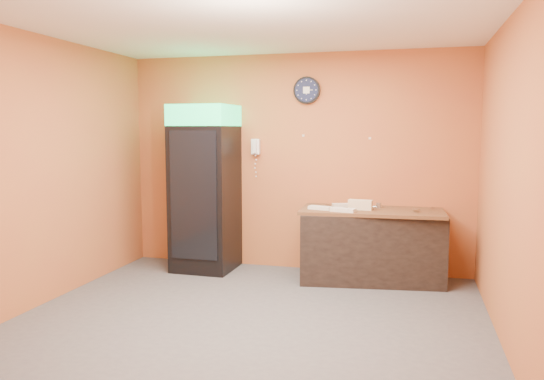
% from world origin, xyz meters
% --- Properties ---
extents(floor, '(4.50, 4.50, 0.00)m').
position_xyz_m(floor, '(0.00, 0.00, 0.00)').
color(floor, '#47474C').
rests_on(floor, ground).
extents(back_wall, '(4.50, 0.02, 2.80)m').
position_xyz_m(back_wall, '(0.00, 2.00, 1.40)').
color(back_wall, '#B56733').
rests_on(back_wall, floor).
extents(left_wall, '(0.02, 4.00, 2.80)m').
position_xyz_m(left_wall, '(-2.25, 0.00, 1.40)').
color(left_wall, '#B56733').
rests_on(left_wall, floor).
extents(right_wall, '(0.02, 4.00, 2.80)m').
position_xyz_m(right_wall, '(2.25, 0.00, 1.40)').
color(right_wall, '#B56733').
rests_on(right_wall, floor).
extents(ceiling, '(4.50, 4.00, 0.02)m').
position_xyz_m(ceiling, '(0.00, 0.00, 2.80)').
color(ceiling, white).
rests_on(ceiling, back_wall).
extents(beverage_cooler, '(0.77, 0.78, 2.14)m').
position_xyz_m(beverage_cooler, '(-1.12, 1.60, 1.05)').
color(beverage_cooler, black).
rests_on(beverage_cooler, floor).
extents(prep_counter, '(1.75, 0.96, 0.84)m').
position_xyz_m(prep_counter, '(1.02, 1.63, 0.42)').
color(prep_counter, black).
rests_on(prep_counter, floor).
extents(wall_clock, '(0.34, 0.06, 0.34)m').
position_xyz_m(wall_clock, '(0.15, 1.97, 2.33)').
color(wall_clock, black).
rests_on(wall_clock, back_wall).
extents(wall_phone, '(0.11, 0.10, 0.20)m').
position_xyz_m(wall_phone, '(-0.53, 1.95, 1.61)').
color(wall_phone, white).
rests_on(wall_phone, back_wall).
extents(butcher_paper, '(1.72, 0.87, 0.04)m').
position_xyz_m(butcher_paper, '(1.02, 1.63, 0.86)').
color(butcher_paper, brown).
rests_on(butcher_paper, prep_counter).
extents(sub_roll_stack, '(0.29, 0.13, 0.12)m').
position_xyz_m(sub_roll_stack, '(0.89, 1.56, 0.94)').
color(sub_roll_stack, '#F2E5BC').
rests_on(sub_roll_stack, butcher_paper).
extents(wrapped_sandwich_left, '(0.29, 0.17, 0.04)m').
position_xyz_m(wrapped_sandwich_left, '(0.42, 1.46, 0.89)').
color(wrapped_sandwich_left, silver).
rests_on(wrapped_sandwich_left, butcher_paper).
extents(wrapped_sandwich_mid, '(0.31, 0.18, 0.04)m').
position_xyz_m(wrapped_sandwich_mid, '(0.71, 1.36, 0.90)').
color(wrapped_sandwich_mid, silver).
rests_on(wrapped_sandwich_mid, butcher_paper).
extents(wrapped_sandwich_right, '(0.28, 0.20, 0.04)m').
position_xyz_m(wrapped_sandwich_right, '(0.66, 1.77, 0.89)').
color(wrapped_sandwich_right, silver).
rests_on(wrapped_sandwich_right, butcher_paper).
extents(kitchen_tool, '(0.06, 0.06, 0.06)m').
position_xyz_m(kitchen_tool, '(1.09, 1.78, 0.91)').
color(kitchen_tool, silver).
rests_on(kitchen_tool, butcher_paper).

